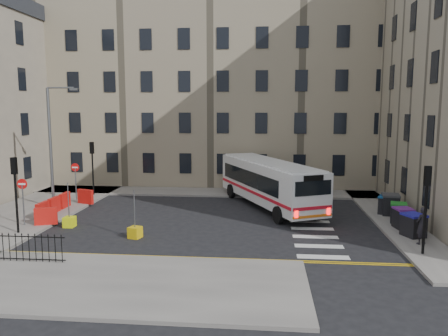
% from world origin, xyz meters
% --- Properties ---
extents(ground, '(120.00, 120.00, 0.00)m').
position_xyz_m(ground, '(0.00, 0.00, 0.00)').
color(ground, black).
rests_on(ground, ground).
extents(pavement_north, '(36.00, 3.20, 0.15)m').
position_xyz_m(pavement_north, '(-6.00, 8.60, 0.07)').
color(pavement_north, slate).
rests_on(pavement_north, ground).
extents(pavement_east, '(2.40, 26.00, 0.15)m').
position_xyz_m(pavement_east, '(9.00, 4.00, 0.07)').
color(pavement_east, slate).
rests_on(pavement_east, ground).
extents(pavement_west, '(6.00, 22.00, 0.15)m').
position_xyz_m(pavement_west, '(-14.00, 1.00, 0.07)').
color(pavement_west, slate).
rests_on(pavement_west, ground).
extents(pavement_sw, '(20.00, 6.00, 0.15)m').
position_xyz_m(pavement_sw, '(-7.00, -10.00, 0.07)').
color(pavement_sw, slate).
rests_on(pavement_sw, ground).
extents(terrace_north, '(38.30, 10.80, 17.20)m').
position_xyz_m(terrace_north, '(-7.00, 15.50, 8.62)').
color(terrace_north, gray).
rests_on(terrace_north, ground).
extents(traffic_light_east, '(0.28, 0.22, 4.10)m').
position_xyz_m(traffic_light_east, '(8.60, -5.50, 2.87)').
color(traffic_light_east, black).
rests_on(traffic_light_east, pavement_east).
extents(traffic_light_nw, '(0.28, 0.22, 4.10)m').
position_xyz_m(traffic_light_nw, '(-12.00, 6.50, 2.87)').
color(traffic_light_nw, black).
rests_on(traffic_light_nw, pavement_west).
extents(traffic_light_sw, '(0.28, 0.22, 4.10)m').
position_xyz_m(traffic_light_sw, '(-12.00, -4.00, 2.87)').
color(traffic_light_sw, black).
rests_on(traffic_light_sw, pavement_west).
extents(streetlamp, '(0.50, 0.22, 8.14)m').
position_xyz_m(streetlamp, '(-13.00, 2.00, 4.34)').
color(streetlamp, '#595B5E').
rests_on(streetlamp, pavement_west).
extents(no_entry_north, '(0.60, 0.08, 3.00)m').
position_xyz_m(no_entry_north, '(-12.50, 4.50, 2.08)').
color(no_entry_north, '#595B5E').
rests_on(no_entry_north, pavement_west).
extents(no_entry_south, '(0.60, 0.08, 3.00)m').
position_xyz_m(no_entry_south, '(-12.50, -2.50, 2.08)').
color(no_entry_south, '#595B5E').
rests_on(no_entry_south, pavement_west).
extents(roadworks_barriers, '(1.66, 6.26, 1.00)m').
position_xyz_m(roadworks_barriers, '(-11.84, 0.50, 0.65)').
color(roadworks_barriers, red).
rests_on(roadworks_barriers, pavement_west).
extents(bus, '(7.27, 11.56, 3.15)m').
position_xyz_m(bus, '(1.54, 4.01, 1.82)').
color(bus, silver).
rests_on(bus, ground).
extents(wheelie_bin_a, '(1.30, 1.38, 1.20)m').
position_xyz_m(wheelie_bin_a, '(9.06, -2.70, 0.76)').
color(wheelie_bin_a, black).
rests_on(wheelie_bin_a, pavement_east).
extents(wheelie_bin_b, '(1.06, 1.17, 1.15)m').
position_xyz_m(wheelie_bin_b, '(9.00, -1.12, 0.73)').
color(wheelie_bin_b, black).
rests_on(wheelie_bin_b, pavement_east).
extents(wheelie_bin_c, '(1.15, 1.25, 1.16)m').
position_xyz_m(wheelie_bin_c, '(9.12, 0.14, 0.73)').
color(wheelie_bin_c, black).
rests_on(wheelie_bin_c, pavement_east).
extents(wheelie_bin_d, '(1.20, 1.33, 1.32)m').
position_xyz_m(wheelie_bin_d, '(9.18, 2.04, 0.81)').
color(wheelie_bin_d, black).
rests_on(wheelie_bin_d, pavement_east).
extents(wheelie_bin_e, '(1.26, 1.33, 1.16)m').
position_xyz_m(wheelie_bin_e, '(9.00, 2.27, 0.73)').
color(wheelie_bin_e, black).
rests_on(wheelie_bin_e, pavement_east).
extents(pedestrian, '(0.81, 0.72, 1.87)m').
position_xyz_m(pedestrian, '(9.02, -4.00, 1.08)').
color(pedestrian, black).
rests_on(pedestrian, pavement_east).
extents(bollard_yellow, '(0.60, 0.60, 0.60)m').
position_xyz_m(bollard_yellow, '(-9.98, -2.14, 0.30)').
color(bollard_yellow, '#D9E60C').
rests_on(bollard_yellow, ground).
extents(bollard_chevron, '(0.75, 0.75, 0.60)m').
position_xyz_m(bollard_chevron, '(-5.55, -3.88, 0.30)').
color(bollard_chevron, gold).
rests_on(bollard_chevron, ground).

